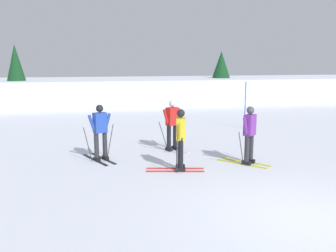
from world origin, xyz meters
TOP-DOWN VIEW (x-y plane):
  - ground_plane at (0.00, 0.00)m, footprint 120.00×120.00m
  - far_snow_ridge at (0.00, 20.10)m, footprint 80.00×6.47m
  - skier_purple at (0.48, 3.80)m, footprint 1.34×1.44m
  - skier_red at (-1.37, 5.88)m, footprint 1.12×1.57m
  - skier_yellow at (-1.62, 3.61)m, footprint 1.64×0.99m
  - skier_blue at (-3.74, 5.08)m, footprint 1.00×1.61m
  - trail_marker_pole at (2.73, 9.35)m, footprint 0.04×0.04m
  - conifer_far_left at (5.30, 19.73)m, footprint 2.10×2.10m
  - conifer_far_right at (-8.53, 18.84)m, footprint 1.68×1.68m

SIDE VIEW (x-z plane):
  - ground_plane at x=0.00m, z-range 0.00..0.00m
  - far_snow_ridge at x=0.00m, z-range 0.00..1.72m
  - skier_red at x=-1.37m, z-range 0.06..1.77m
  - skier_purple at x=0.48m, z-range 0.06..1.77m
  - skier_blue at x=-3.74m, z-range 0.06..1.77m
  - skier_yellow at x=-1.62m, z-range 0.06..1.77m
  - trail_marker_pole at x=2.73m, z-range 0.00..2.06m
  - conifer_far_left at x=5.30m, z-range 0.26..3.89m
  - conifer_far_right at x=-8.53m, z-range 0.30..4.27m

